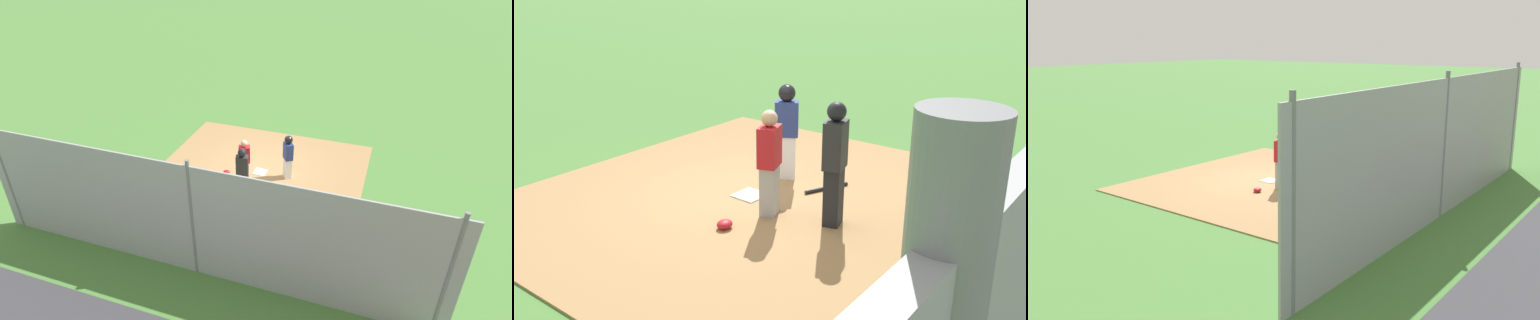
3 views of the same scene
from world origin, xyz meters
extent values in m
plane|color=#477A38|center=(0.00, 0.00, 0.00)|extent=(140.00, 140.00, 0.00)
cube|color=#9E774C|center=(0.00, 0.00, 0.01)|extent=(7.20, 6.40, 0.03)
cube|color=white|center=(0.00, 0.00, 0.04)|extent=(0.45, 0.45, 0.02)
cube|color=#9E9EA3|center=(-0.34, -0.65, 0.40)|extent=(0.36, 0.31, 0.74)
cube|color=#B21923|center=(-0.34, -0.65, 1.06)|extent=(0.45, 0.37, 0.59)
sphere|color=tan|center=(-0.34, -0.65, 1.47)|extent=(0.23, 0.23, 0.23)
cube|color=black|center=(-0.07, -1.56, 0.45)|extent=(0.35, 0.29, 0.83)
cube|color=#232328|center=(-0.07, -1.56, 1.19)|extent=(0.44, 0.35, 0.66)
sphere|color=black|center=(-0.07, -1.56, 1.66)|extent=(0.26, 0.26, 0.26)
cube|color=silver|center=(1.00, 0.02, 0.40)|extent=(0.35, 0.37, 0.75)
cube|color=navy|center=(1.00, 0.02, 1.07)|extent=(0.43, 0.46, 0.59)
sphere|color=tan|center=(1.00, 0.02, 1.48)|extent=(0.23, 0.23, 0.23)
sphere|color=black|center=(1.00, 0.02, 1.50)|extent=(0.28, 0.28, 0.28)
cylinder|color=black|center=(0.95, -0.83, 0.06)|extent=(0.76, 0.38, 0.06)
ellipsoid|color=#B21923|center=(-1.10, -0.46, 0.09)|extent=(0.24, 0.20, 0.12)
cube|color=#93999E|center=(0.00, -5.06, 1.60)|extent=(12.00, 0.05, 3.20)
cylinder|color=slate|center=(-5.70, -5.06, 1.68)|extent=(0.10, 0.10, 3.35)
cylinder|color=slate|center=(0.00, -5.06, 1.68)|extent=(0.10, 0.10, 3.35)
cylinder|color=slate|center=(5.70, -5.06, 1.68)|extent=(0.10, 0.10, 3.35)
camera|label=1|loc=(4.07, -12.09, 8.07)|focal=29.64mm
camera|label=2|loc=(-6.26, -5.24, 3.49)|focal=39.38mm
camera|label=3|loc=(-11.52, -9.39, 4.02)|focal=37.37mm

